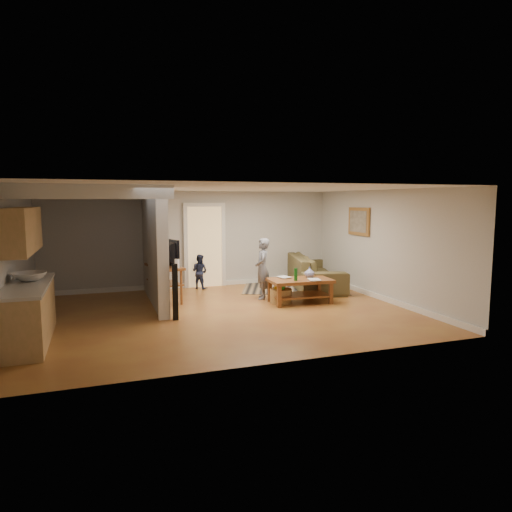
# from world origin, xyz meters

# --- Properties ---
(ground) EXTENTS (7.50, 7.50, 0.00)m
(ground) POSITION_xyz_m (0.00, 0.00, 0.00)
(ground) COLOR brown
(ground) RESTS_ON ground
(room_shell) EXTENTS (7.54, 6.02, 2.52)m
(room_shell) POSITION_xyz_m (-1.07, 0.43, 1.46)
(room_shell) COLOR #B6B4AE
(room_shell) RESTS_ON ground
(area_rug) EXTENTS (3.17, 2.79, 0.01)m
(area_rug) POSITION_xyz_m (2.48, 2.01, 0.01)
(area_rug) COLOR black
(area_rug) RESTS_ON ground
(sofa) EXTENTS (1.76, 3.01, 0.82)m
(sofa) POSITION_xyz_m (3.00, 1.98, 0.00)
(sofa) COLOR #4D4426
(sofa) RESTS_ON ground
(coffee_table) EXTENTS (1.40, 0.86, 0.80)m
(coffee_table) POSITION_xyz_m (1.88, 0.38, 0.42)
(coffee_table) COLOR brown
(coffee_table) RESTS_ON ground
(tv_console) EXTENTS (0.77, 1.36, 1.11)m
(tv_console) POSITION_xyz_m (-0.93, 1.55, 0.74)
(tv_console) COLOR brown
(tv_console) RESTS_ON ground
(speaker_left) EXTENTS (0.12, 0.12, 1.07)m
(speaker_left) POSITION_xyz_m (-1.00, -0.20, 0.54)
(speaker_left) COLOR black
(speaker_left) RESTS_ON ground
(speaker_right) EXTENTS (0.12, 0.12, 1.11)m
(speaker_right) POSITION_xyz_m (-1.00, 2.70, 0.56)
(speaker_right) COLOR black
(speaker_right) RESTS_ON ground
(toy_basket) EXTENTS (0.49, 0.49, 0.43)m
(toy_basket) POSITION_xyz_m (1.44, 0.48, 0.18)
(toy_basket) COLOR #9E6F44
(toy_basket) RESTS_ON ground
(child) EXTENTS (0.48, 0.59, 1.40)m
(child) POSITION_xyz_m (1.21, 1.04, 0.00)
(child) COLOR slate
(child) RESTS_ON ground
(toddler) EXTENTS (0.54, 0.54, 0.89)m
(toddler) POSITION_xyz_m (0.10, 2.70, 0.00)
(toddler) COLOR #202744
(toddler) RESTS_ON ground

